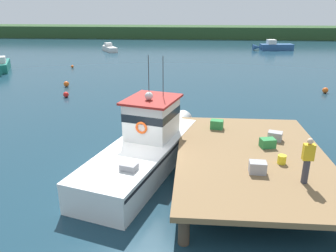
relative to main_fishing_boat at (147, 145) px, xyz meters
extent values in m
plane|color=#193847|center=(-0.36, -1.05, -1.01)|extent=(200.00, 200.00, 0.00)
cylinder|color=#4C3D2D|center=(1.84, -5.15, -0.51)|extent=(0.36, 0.36, 1.00)
cylinder|color=#4C3D2D|center=(1.84, 3.05, -0.51)|extent=(0.36, 0.36, 1.00)
cylinder|color=#4C3D2D|center=(7.04, 3.05, -0.51)|extent=(0.36, 0.36, 1.00)
cube|color=olive|center=(4.44, -1.05, 0.09)|extent=(6.00, 9.00, 0.20)
cube|color=white|center=(-0.16, -0.54, -0.46)|extent=(4.66, 8.38, 1.10)
cone|color=white|center=(1.23, 4.16, -0.46)|extent=(1.56, 2.04, 1.10)
cube|color=black|center=(-0.16, -0.54, -0.01)|extent=(4.63, 8.23, 0.12)
cube|color=white|center=(-0.16, -0.54, 0.15)|extent=(4.70, 8.39, 0.12)
cube|color=silver|center=(0.18, 0.61, 0.99)|extent=(2.44, 2.65, 1.80)
cube|color=black|center=(0.18, 0.61, 1.31)|extent=(2.47, 2.67, 0.36)
cube|color=maroon|center=(0.18, 0.61, 1.94)|extent=(2.76, 3.00, 0.10)
sphere|color=white|center=(0.09, 0.32, 2.17)|extent=(0.36, 0.36, 0.36)
cylinder|color=black|center=(-0.02, 1.19, 2.89)|extent=(0.03, 0.03, 1.80)
cylinder|color=black|center=(0.66, 0.99, 2.89)|extent=(0.03, 0.03, 1.80)
cube|color=#939399|center=(-0.26, -2.81, 0.27)|extent=(0.70, 0.59, 0.36)
torus|color=orange|center=(-1.34, -3.11, 0.15)|extent=(0.70, 0.70, 0.12)
torus|color=#EA5119|center=(-0.14, -0.48, 0.99)|extent=(0.55, 0.25, 0.54)
cube|color=#9E9EA3|center=(4.39, -2.63, 0.41)|extent=(0.62, 0.47, 0.43)
cube|color=#9E9EA3|center=(5.69, 0.55, 0.39)|extent=(0.71, 0.61, 0.39)
cube|color=#2D8442|center=(3.19, 1.83, 0.41)|extent=(0.67, 0.54, 0.43)
cube|color=#2D8442|center=(5.21, -0.27, 0.39)|extent=(0.68, 0.56, 0.39)
cylinder|color=yellow|center=(5.44, -1.80, 0.36)|extent=(0.32, 0.32, 0.34)
cylinder|color=#383842|center=(5.86, -3.22, 0.62)|extent=(0.22, 0.22, 0.86)
cube|color=gold|center=(5.86, -3.22, 1.33)|extent=(0.36, 0.22, 0.56)
sphere|color=beige|center=(5.86, -3.22, 1.72)|extent=(0.20, 0.20, 0.20)
cube|color=#196B5B|center=(-19.28, 21.78, -0.55)|extent=(3.55, 5.22, 0.91)
cube|color=silver|center=(-11.01, 37.95, -0.66)|extent=(3.08, 3.93, 0.70)
cone|color=silver|center=(-12.28, 40.00, -0.66)|extent=(1.11, 1.19, 0.70)
cube|color=silver|center=(-11.37, 38.53, -0.04)|extent=(1.34, 1.34, 0.53)
cube|color=#285184|center=(14.93, 41.56, -0.55)|extent=(5.21, 2.19, 0.92)
cone|color=#285184|center=(11.79, 41.18, -0.55)|extent=(1.36, 1.06, 0.92)
cube|color=silver|center=(14.05, 41.45, 0.26)|extent=(1.41, 1.43, 0.69)
sphere|color=#EA5B19|center=(-11.91, 23.72, -0.85)|extent=(0.32, 0.32, 0.32)
sphere|color=red|center=(-7.98, 11.21, -0.79)|extent=(0.43, 0.43, 0.43)
sphere|color=#EA5B19|center=(-9.25, 14.70, -0.77)|extent=(0.47, 0.47, 0.47)
sphere|color=#EA5B19|center=(12.83, 14.14, -0.77)|extent=(0.47, 0.47, 0.47)
cube|color=#284723|center=(-0.36, 60.95, 0.19)|extent=(120.00, 8.00, 2.40)
camera|label=1|loc=(2.02, -13.60, 5.94)|focal=35.77mm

